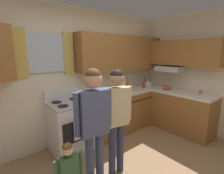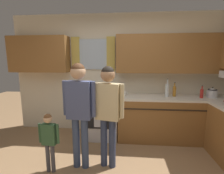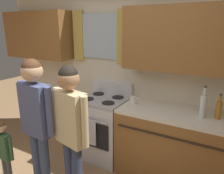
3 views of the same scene
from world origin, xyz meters
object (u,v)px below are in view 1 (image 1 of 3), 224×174
stovetop_kettle (148,83)px  adult_holding_child (94,117)px  cup_terracotta (201,92)px  small_child (69,172)px  mug_ceramic_white (90,95)px  bottle_oil_amber (127,85)px  adult_in_plaid (116,111)px  mixing_bowl (166,88)px  bottle_tall_clear (124,85)px  bottle_sauce_red (144,84)px  stove_oven (70,125)px

stovetop_kettle → adult_holding_child: 2.58m
cup_terracotta → small_child: cup_terracotta is taller
mug_ceramic_white → cup_terracotta: (1.96, -1.24, -0.01)m
bottle_oil_amber → adult_holding_child: 1.97m
bottle_oil_amber → adult_holding_child: (-1.64, -1.08, -0.01)m
adult_holding_child → adult_in_plaid: 0.42m
mug_ceramic_white → mixing_bowl: bearing=-17.3°
stovetop_kettle → mug_ceramic_white: bearing=179.2°
bottle_oil_amber → adult_holding_child: size_ratio=0.18×
bottle_tall_clear → adult_holding_child: 1.81m
bottle_sauce_red → cup_terracotta: (0.46, -1.15, -0.05)m
bottle_oil_amber → bottle_tall_clear: size_ratio=0.78×
bottle_oil_amber → small_child: 2.44m
adult_in_plaid → small_child: (-0.82, -0.21, -0.42)m
stove_oven → bottle_oil_amber: (1.47, 0.03, 0.54)m
bottle_sauce_red → bottle_tall_clear: bearing=175.9°
bottle_sauce_red → small_child: bearing=-156.0°
small_child → bottle_sauce_red: bearing=24.0°
adult_holding_child → mixing_bowl: bearing=12.3°
stove_oven → adult_in_plaid: bearing=-76.1°
stovetop_kettle → bottle_oil_amber: bearing=177.5°
mixing_bowl → mug_ceramic_white: bearing=162.7°
bottle_sauce_red → mug_ceramic_white: size_ratio=1.95×
bottle_sauce_red → mug_ceramic_white: (-1.50, 0.09, -0.05)m
bottle_sauce_red → stove_oven: bearing=178.0°
mug_ceramic_white → small_child: 1.65m
adult_holding_child → small_child: bearing=-160.2°
stove_oven → adult_in_plaid: size_ratio=0.71×
bottle_tall_clear → cup_terracotta: 1.63m
stove_oven → mug_ceramic_white: (0.46, 0.03, 0.48)m
bottle_oil_amber → cup_terracotta: size_ratio=2.63×
bottle_oil_amber → bottle_tall_clear: (-0.16, -0.05, 0.03)m
stovetop_kettle → adult_holding_child: (-2.35, -1.05, 0.00)m
cup_terracotta → stovetop_kettle: bearing=100.7°
stove_oven → bottle_sauce_red: size_ratio=4.48×
stovetop_kettle → mixing_bowl: stovetop_kettle is taller
cup_terracotta → bottle_sauce_red: bearing=111.7°
stove_oven → mug_ceramic_white: stove_oven is taller
mixing_bowl → adult_in_plaid: bearing=-166.8°
bottle_tall_clear → stovetop_kettle: (0.87, 0.02, -0.05)m
adult_in_plaid → cup_terracotta: bearing=-6.0°
bottle_tall_clear → adult_holding_child: size_ratio=0.23×
mixing_bowl → cup_terracotta: bearing=-74.3°
stove_oven → cup_terracotta: (2.42, -1.22, 0.47)m
stove_oven → mixing_bowl: size_ratio=5.36×
bottle_tall_clear → small_child: bearing=-148.2°
stovetop_kettle → adult_holding_child: size_ratio=0.17×
stovetop_kettle → bottle_tall_clear: bearing=-178.6°
stove_oven → stovetop_kettle: stovetop_kettle is taller
mixing_bowl → adult_holding_child: 2.45m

